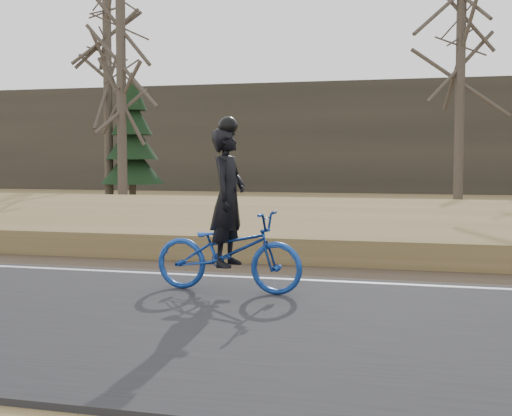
# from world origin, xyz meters

# --- Properties ---
(embankment) EXTENTS (120.00, 5.00, 0.44)m
(embankment) POSITION_xyz_m (0.00, 4.20, 0.22)
(embankment) COLOR olive
(embankment) RESTS_ON ground
(ballast) EXTENTS (120.00, 3.00, 0.45)m
(ballast) POSITION_xyz_m (0.00, 8.00, 0.23)
(ballast) COLOR slate
(ballast) RESTS_ON ground
(railroad) EXTENTS (120.00, 2.40, 0.29)m
(railroad) POSITION_xyz_m (0.00, 8.00, 0.53)
(railroad) COLOR black
(railroad) RESTS_ON ballast
(treeline_backdrop) EXTENTS (120.00, 4.00, 6.00)m
(treeline_backdrop) POSITION_xyz_m (0.00, 30.00, 3.00)
(treeline_backdrop) COLOR #383328
(treeline_backdrop) RESTS_ON ground
(cyclist) EXTENTS (2.13, 0.87, 2.36)m
(cyclist) POSITION_xyz_m (5.63, -0.94, 0.81)
(cyclist) COLOR navy
(cyclist) RESTS_ON road
(bare_tree_left) EXTENTS (0.36, 0.36, 8.68)m
(bare_tree_left) POSITION_xyz_m (-5.14, 16.87, 4.34)
(bare_tree_left) COLOR brown
(bare_tree_left) RESTS_ON ground
(bare_tree_near_left) EXTENTS (0.36, 0.36, 7.84)m
(bare_tree_near_left) POSITION_xyz_m (-3.23, 14.20, 3.92)
(bare_tree_near_left) COLOR brown
(bare_tree_near_left) RESTS_ON ground
(bare_tree_center) EXTENTS (0.36, 0.36, 9.49)m
(bare_tree_center) POSITION_xyz_m (8.82, 16.66, 4.74)
(bare_tree_center) COLOR brown
(bare_tree_center) RESTS_ON ground
(conifer) EXTENTS (2.60, 2.60, 5.42)m
(conifer) POSITION_xyz_m (-4.13, 16.99, 2.57)
(conifer) COLOR brown
(conifer) RESTS_ON ground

